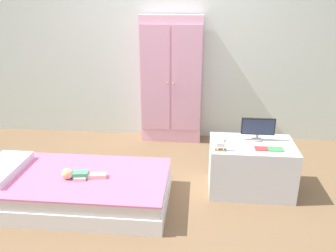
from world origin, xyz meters
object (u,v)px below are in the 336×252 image
rocking_horse_toy (222,144)px  book_green (276,149)px  wardrobe (171,80)px  doll (76,174)px  book_red (261,149)px  tv_stand (251,167)px  bed (74,189)px  tv_monitor (258,128)px

rocking_horse_toy → book_green: 0.49m
wardrobe → rocking_horse_toy: wardrobe is taller
doll → book_red: 1.68m
book_green → tv_stand: bearing=147.7°
book_red → wardrobe: bearing=125.3°
tv_stand → rocking_horse_toy: 0.46m
bed → book_red: book_red is taller
doll → tv_stand: bearing=14.9°
tv_monitor → rocking_horse_toy: bearing=-142.6°
doll → rocking_horse_toy: (1.28, 0.24, 0.24)m
bed → tv_stand: size_ratio=2.19×
rocking_horse_toy → book_green: (0.49, 0.06, -0.06)m
wardrobe → tv_monitor: bearing=-50.3°
wardrobe → book_red: bearing=-54.7°
wardrobe → tv_monitor: 1.45m
bed → doll: size_ratio=4.40×
tv_stand → rocking_horse_toy: bearing=-149.3°
doll → wardrobe: bearing=66.2°
rocking_horse_toy → book_green: size_ratio=0.94×
tv_stand → book_red: (0.06, -0.12, 0.25)m
tv_stand → book_red: bearing=-63.4°
doll → tv_monitor: tv_monitor is taller
tv_monitor → book_green: (0.14, -0.21, -0.13)m
doll → book_green: size_ratio=2.90×
tv_monitor → doll: bearing=-162.6°
book_green → rocking_horse_toy: bearing=-172.9°
bed → book_red: 1.75m
doll → book_red: (1.64, 0.30, 0.18)m
wardrobe → rocking_horse_toy: bearing=-67.5°
bed → doll: doll is taller
wardrobe → book_red: size_ratio=13.68×
tv_stand → book_green: bearing=-32.3°
tv_monitor → wardrobe: bearing=129.7°
wardrobe → book_red: (0.93, -1.31, -0.30)m
doll → rocking_horse_toy: size_ratio=3.08×
wardrobe → tv_monitor: wardrobe is taller
book_red → doll: bearing=-169.5°
tv_stand → tv_monitor: size_ratio=2.50×
tv_stand → book_red: 0.28m
doll → book_green: book_green is taller
wardrobe → rocking_horse_toy: (0.57, -1.37, -0.24)m
tv_monitor → book_red: bearing=-87.3°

